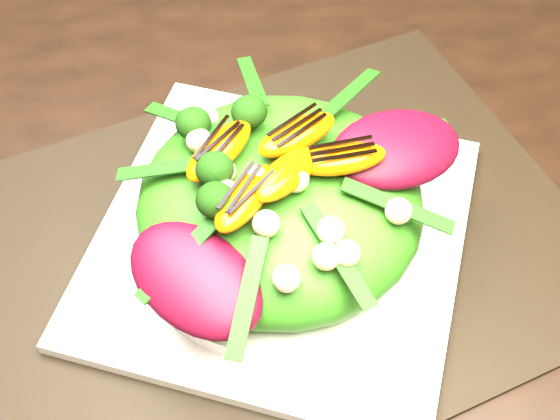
{
  "coord_description": "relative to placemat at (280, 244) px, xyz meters",
  "views": [
    {
      "loc": [
        0.28,
        -0.3,
        1.23
      ],
      "look_at": [
        0.32,
        0.03,
        0.8
      ],
      "focal_mm": 48.0,
      "sensor_mm": 36.0,
      "label": 1
    }
  ],
  "objects": [
    {
      "name": "placemat",
      "position": [
        0.0,
        0.0,
        0.0
      ],
      "size": [
        0.55,
        0.48,
        0.0
      ],
      "primitive_type": "cube",
      "rotation": [
        0.0,
        0.0,
        0.33
      ],
      "color": "black",
      "rests_on": "dining_table"
    },
    {
      "name": "macadamia_nut",
      "position": [
        0.03,
        -0.03,
        0.09
      ],
      "size": [
        0.02,
        0.02,
        0.02
      ],
      "primitive_type": "sphere",
      "rotation": [
        0.0,
        0.0,
        -0.33
      ],
      "color": "#C8BB8C",
      "rests_on": "lettuce_mound"
    },
    {
      "name": "salad_bowl",
      "position": [
        0.0,
        -0.0,
        0.02
      ],
      "size": [
        0.23,
        0.23,
        0.02
      ],
      "primitive_type": "cylinder",
      "rotation": [
        0.0,
        0.0,
        -0.03
      ],
      "color": "white",
      "rests_on": "plate_base"
    },
    {
      "name": "radicchio_leaf",
      "position": [
        0.08,
        0.02,
        0.08
      ],
      "size": [
        0.11,
        0.09,
        0.02
      ],
      "primitive_type": "ellipsoid",
      "rotation": [
        0.0,
        0.0,
        0.3
      ],
      "color": "#450716",
      "rests_on": "lettuce_mound"
    },
    {
      "name": "balsamic_drizzle",
      "position": [
        -0.01,
        0.03,
        0.1
      ],
      "size": [
        0.04,
        0.01,
        0.0
      ],
      "primitive_type": "cube",
      "rotation": [
        0.0,
        0.0,
        0.11
      ],
      "color": "black",
      "rests_on": "orange_segment"
    },
    {
      "name": "lettuce_mound",
      "position": [
        0.0,
        -0.0,
        0.05
      ],
      "size": [
        0.21,
        0.21,
        0.07
      ],
      "primitive_type": "ellipsoid",
      "rotation": [
        0.0,
        0.0,
        0.01
      ],
      "color": "#307215",
      "rests_on": "salad_bowl"
    },
    {
      "name": "broccoli_floret",
      "position": [
        -0.07,
        0.04,
        0.09
      ],
      "size": [
        0.05,
        0.05,
        0.04
      ],
      "primitive_type": "sphere",
      "rotation": [
        0.0,
        0.0,
        0.36
      ],
      "color": "black",
      "rests_on": "lettuce_mound"
    },
    {
      "name": "plate_base",
      "position": [
        0.0,
        -0.0,
        0.01
      ],
      "size": [
        0.35,
        0.35,
        0.01
      ],
      "primitive_type": "cube",
      "rotation": [
        0.0,
        0.0,
        -0.37
      ],
      "color": "white",
      "rests_on": "placemat"
    },
    {
      "name": "orange_segment",
      "position": [
        -0.01,
        0.03,
        0.1
      ],
      "size": [
        0.06,
        0.03,
        0.02
      ],
      "primitive_type": "ellipsoid",
      "rotation": [
        0.0,
        0.0,
        0.11
      ],
      "color": "#E45C03",
      "rests_on": "lettuce_mound"
    }
  ]
}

